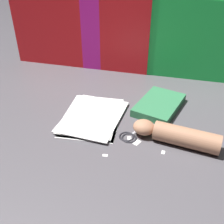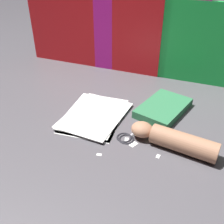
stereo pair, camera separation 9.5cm
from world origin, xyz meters
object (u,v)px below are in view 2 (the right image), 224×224
object	(u,v)px
paper_stack	(94,115)
hand_forearm	(174,140)
scissors	(130,135)
book_closed	(163,108)

from	to	relation	value
paper_stack	hand_forearm	world-z (taller)	hand_forearm
scissors	book_closed	bearing A→B (deg)	70.16
book_closed	hand_forearm	size ratio (longest dim) A/B	0.89
book_closed	hand_forearm	world-z (taller)	hand_forearm
paper_stack	book_closed	bearing A→B (deg)	29.50
hand_forearm	scissors	bearing A→B (deg)	177.68
book_closed	scissors	distance (m)	0.22
book_closed	hand_forearm	distance (m)	0.23
paper_stack	book_closed	xyz separation A→B (m)	(0.24, 0.14, 0.01)
paper_stack	scissors	size ratio (longest dim) A/B	1.92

